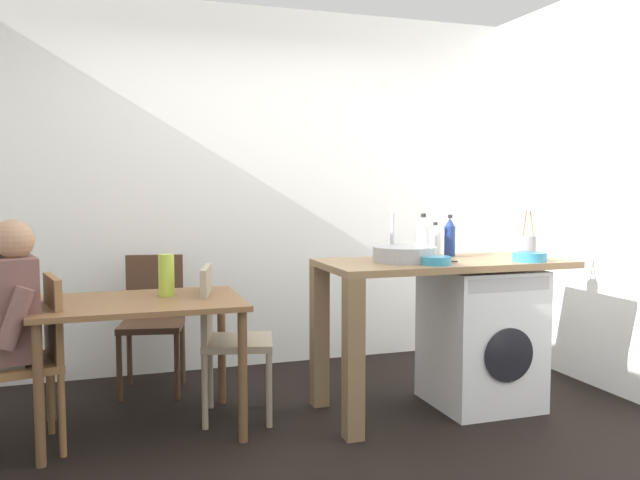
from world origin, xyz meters
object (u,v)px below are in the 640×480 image
(dining_table, at_px, (141,317))
(vase, at_px, (166,275))
(utensil_crock, at_px, (528,245))
(bottle_clear_small, at_px, (450,237))
(chair_spare_by_wall, at_px, (153,315))
(bottle_tall_green, at_px, (423,238))
(chair_person_seat, at_px, (32,353))
(mixing_bowl, at_px, (436,260))
(washing_machine, at_px, (480,337))
(chair_opposite, at_px, (225,333))
(colander, at_px, (530,256))
(bottle_squat_brown, at_px, (435,241))

(dining_table, height_order, vase, vase)
(utensil_crock, bearing_deg, bottle_clear_small, 163.38)
(chair_spare_by_wall, bearing_deg, bottle_tall_green, 162.91)
(utensil_crock, bearing_deg, vase, 173.95)
(dining_table, xyz_separation_m, chair_spare_by_wall, (0.12, 0.77, -0.14))
(chair_person_seat, distance_m, utensil_crock, 2.99)
(chair_spare_by_wall, relative_size, bottle_tall_green, 3.22)
(dining_table, xyz_separation_m, mixing_bowl, (1.61, -0.39, 0.30))
(washing_machine, bearing_deg, chair_opposite, 170.57)
(chair_spare_by_wall, bearing_deg, vase, 104.82)
(colander, bearing_deg, bottle_clear_small, 126.22)
(chair_spare_by_wall, height_order, washing_machine, chair_spare_by_wall)
(utensil_crock, bearing_deg, mixing_bowl, -162.52)
(washing_machine, bearing_deg, mixing_bowl, -155.13)
(utensil_crock, bearing_deg, chair_spare_by_wall, 158.26)
(mixing_bowl, bearing_deg, chair_person_seat, 171.94)
(bottle_tall_green, distance_m, utensil_crock, 0.73)
(dining_table, relative_size, chair_spare_by_wall, 1.22)
(chair_opposite, relative_size, bottle_tall_green, 3.22)
(bottle_squat_brown, bearing_deg, chair_opposite, 176.55)
(bottle_squat_brown, bearing_deg, colander, -43.50)
(bottle_clear_small, bearing_deg, utensil_crock, -16.62)
(utensil_crock, distance_m, colander, 0.33)
(chair_person_seat, distance_m, bottle_squat_brown, 2.41)
(vase, bearing_deg, mixing_bowl, -18.54)
(chair_opposite, distance_m, vase, 0.48)
(dining_table, distance_m, bottle_clear_small, 1.96)
(bottle_clear_small, height_order, mixing_bowl, bottle_clear_small)
(bottle_clear_small, distance_m, mixing_bowl, 0.51)
(chair_person_seat, distance_m, vase, 0.80)
(chair_opposite, bearing_deg, chair_spare_by_wall, -139.36)
(washing_machine, relative_size, bottle_squat_brown, 3.91)
(chair_opposite, xyz_separation_m, bottle_squat_brown, (1.33, -0.08, 0.51))
(colander, bearing_deg, bottle_tall_green, 149.75)
(washing_machine, height_order, bottle_tall_green, bottle_tall_green)
(chair_spare_by_wall, xyz_separation_m, vase, (0.03, -0.67, 0.35))
(chair_person_seat, relative_size, vase, 3.75)
(chair_opposite, height_order, vase, vase)
(bottle_clear_small, relative_size, utensil_crock, 0.88)
(dining_table, relative_size, vase, 4.58)
(chair_opposite, height_order, washing_machine, chair_opposite)
(washing_machine, relative_size, utensil_crock, 2.87)
(bottle_clear_small, bearing_deg, bottle_tall_green, -157.88)
(dining_table, relative_size, bottle_clear_small, 4.15)
(dining_table, bearing_deg, bottle_tall_green, -3.14)
(bottle_tall_green, relative_size, bottle_clear_small, 1.05)
(mixing_bowl, distance_m, utensil_crock, 0.83)
(bottle_tall_green, bearing_deg, chair_opposite, 172.44)
(chair_person_seat, height_order, bottle_clear_small, bottle_clear_small)
(bottle_squat_brown, distance_m, bottle_clear_small, 0.12)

